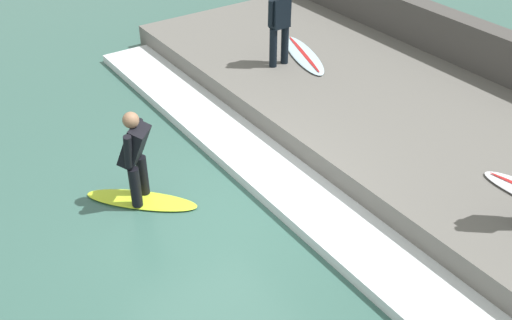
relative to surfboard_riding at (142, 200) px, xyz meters
The scene contains 8 objects.
ground_plane 1.17m from the surfboard_riding, 50.51° to the right, with size 28.00×28.00×0.00m, color #386056.
concrete_ledge 4.88m from the surfboard_riding, 10.70° to the right, with size 4.40×12.81×0.53m, color #66635E.
back_wall 7.33m from the surfboard_riding, ahead, with size 0.50×13.45×1.41m, color #474442.
wave_foam_crest 2.24m from the surfboard_riding, 23.79° to the right, with size 1.08×12.17×0.17m, color silver.
surfboard_riding is the anchor object (origin of this frame).
surfer_riding 0.87m from the surfboard_riding, 90.00° to the left, with size 0.61×0.61×1.52m.
surfer_waiting_far 4.69m from the surfboard_riding, 25.59° to the left, with size 0.54×0.26×1.59m.
surfboard_waiting_far 5.13m from the surfboard_riding, 22.71° to the left, with size 1.14×2.10×0.07m.
Camera 1 is at (-3.43, -6.16, 5.72)m, focal length 42.00 mm.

